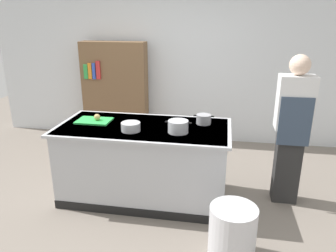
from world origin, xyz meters
TOP-DOWN VIEW (x-y plane):
  - ground_plane at (0.00, 0.00)m, footprint 10.00×10.00m
  - back_wall at (0.00, 2.10)m, footprint 6.40×0.12m
  - counter_island at (0.00, -0.00)m, footprint 1.98×0.98m
  - cutting_board at (-0.62, 0.06)m, footprint 0.40×0.28m
  - onion at (-0.58, 0.07)m, footprint 0.08×0.08m
  - stock_pot at (0.42, -0.13)m, footprint 0.29×0.22m
  - sauce_pan at (0.67, 0.21)m, footprint 0.24×0.17m
  - mixing_bowl at (-0.10, -0.18)m, footprint 0.21×0.21m
  - trash_bin at (1.03, -0.91)m, footprint 0.42×0.42m
  - person_chef at (1.66, 0.20)m, footprint 0.38×0.25m
  - bookshelf at (-0.95, 1.80)m, footprint 1.10×0.31m

SIDE VIEW (x-z plane):
  - ground_plane at x=0.00m, z-range 0.00..0.00m
  - trash_bin at x=1.03m, z-range 0.00..0.52m
  - counter_island at x=0.00m, z-range 0.02..0.92m
  - bookshelf at x=-0.95m, z-range 0.00..1.70m
  - cutting_board at x=-0.62m, z-range 0.90..0.92m
  - person_chef at x=1.66m, z-range 0.05..1.77m
  - mixing_bowl at x=-0.10m, z-range 0.90..1.00m
  - sauce_pan at x=0.67m, z-range 0.90..1.01m
  - onion at x=-0.58m, z-range 0.92..1.00m
  - stock_pot at x=0.42m, z-range 0.90..1.03m
  - back_wall at x=0.00m, z-range 0.00..3.00m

